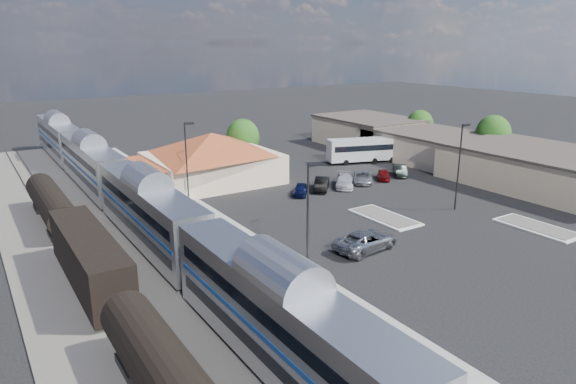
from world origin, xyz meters
TOP-DOWN VIEW (x-y plane):
  - ground at (0.00, 0.00)m, footprint 280.00×280.00m
  - railbed at (-21.00, 8.00)m, footprint 16.00×100.00m
  - platform at (-12.00, 6.00)m, footprint 5.50×92.00m
  - passenger_train at (-18.00, 7.22)m, footprint 3.00×104.00m
  - freight_cars at (-24.00, 2.21)m, footprint 2.80×46.00m
  - station_depot at (-4.56, 24.00)m, footprint 18.35×12.24m
  - buildings_east at (28.00, 14.28)m, footprint 14.40×51.40m
  - traffic_island_south at (4.00, 2.00)m, footprint 3.30×7.50m
  - traffic_island_north at (14.00, -8.00)m, footprint 3.30×7.50m
  - lamp_plat_s at (-10.90, -6.00)m, footprint 1.08×0.25m
  - lamp_plat_n at (-10.90, 16.00)m, footprint 1.08×0.25m
  - lamp_lot at (12.10, 0.00)m, footprint 1.08×0.25m
  - tree_east_b at (34.00, 12.00)m, footprint 4.94×4.94m
  - tree_east_c at (34.00, 26.00)m, footprint 4.41×4.41m
  - tree_depot at (3.00, 30.00)m, footprint 4.71×4.71m
  - suv at (-3.04, -3.26)m, footprint 6.28×3.42m
  - coach_bus at (18.69, 22.01)m, footprint 11.20×5.66m
  - person_a at (-12.70, -16.34)m, footprint 0.65×0.78m
  - person_b at (-13.12, -3.58)m, footprint 0.73×0.87m
  - parked_car_a at (1.47, 13.24)m, footprint 3.59×3.89m
  - parked_car_b at (4.67, 13.54)m, footprint 4.15×4.39m
  - parked_car_c at (7.87, 13.24)m, footprint 4.76×5.28m
  - parked_car_d at (11.07, 13.54)m, footprint 4.93×5.16m
  - parked_car_e at (14.27, 13.24)m, footprint 3.55×3.81m
  - parked_car_f at (17.47, 13.54)m, footprint 3.72×4.28m

SIDE VIEW (x-z plane):
  - ground at x=0.00m, z-range 0.00..0.00m
  - railbed at x=-21.00m, z-range 0.00..0.12m
  - platform at x=-12.00m, z-range 0.00..0.18m
  - traffic_island_south at x=4.00m, z-range 0.00..0.21m
  - traffic_island_north at x=14.00m, z-range 0.00..0.21m
  - parked_car_e at x=14.27m, z-range 0.00..1.27m
  - parked_car_a at x=1.47m, z-range 0.00..1.29m
  - parked_car_d at x=11.07m, z-range 0.00..1.36m
  - parked_car_f at x=17.47m, z-range 0.00..1.40m
  - parked_car_c at x=7.87m, z-range 0.00..1.47m
  - parked_car_b at x=4.67m, z-range 0.00..1.48m
  - suv at x=-3.04m, z-range 0.00..1.67m
  - person_b at x=-13.12m, z-range 0.18..1.78m
  - person_a at x=-12.70m, z-range 0.18..2.01m
  - freight_cars at x=-24.00m, z-range -0.07..3.93m
  - coach_bus at x=18.69m, z-range 0.27..3.80m
  - buildings_east at x=28.00m, z-range -0.13..4.67m
  - passenger_train at x=-18.00m, z-range 0.09..5.64m
  - station_depot at x=-4.56m, z-range 0.03..6.23m
  - tree_east_c at x=34.00m, z-range 0.66..6.87m
  - tree_depot at x=3.00m, z-range 0.71..7.34m
  - tree_east_b at x=34.00m, z-range 0.74..7.70m
  - lamp_plat_s at x=-10.90m, z-range 0.84..9.84m
  - lamp_plat_n at x=-10.90m, z-range 0.84..9.84m
  - lamp_lot at x=12.10m, z-range 0.84..9.84m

